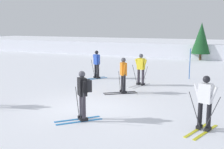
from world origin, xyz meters
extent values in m
plane|color=white|center=(0.00, 0.00, 0.00)|extent=(120.00, 120.00, 0.00)
cube|color=white|center=(0.00, 21.76, 0.72)|extent=(80.00, 7.66, 1.45)
cube|color=#237AC6|center=(-2.53, 5.64, 0.01)|extent=(0.90, 1.42, 0.02)
cube|color=#237AC6|center=(-2.77, 5.79, 0.01)|extent=(0.90, 1.42, 0.02)
cube|color=black|center=(-2.46, 5.77, 0.07)|extent=(0.24, 0.28, 0.10)
cube|color=black|center=(-2.70, 5.92, 0.07)|extent=(0.24, 0.28, 0.10)
cylinder|color=black|center=(-2.46, 5.77, 0.55)|extent=(0.14, 0.14, 0.85)
cylinder|color=black|center=(-2.70, 5.92, 0.55)|extent=(0.14, 0.14, 0.85)
cube|color=#284CB7|center=(-2.58, 5.85, 1.17)|extent=(0.45, 0.40, 0.60)
cylinder|color=#284CB7|center=(-2.37, 5.70, 1.16)|extent=(0.27, 0.21, 0.55)
cylinder|color=#284CB7|center=(-2.80, 5.96, 1.16)|extent=(0.27, 0.21, 0.55)
sphere|color=black|center=(-2.58, 5.85, 1.60)|extent=(0.22, 0.22, 0.22)
cylinder|color=#38383D|center=(-2.39, 5.62, 0.57)|extent=(0.39, 0.25, 1.14)
cylinder|color=#38383D|center=(-2.87, 5.90, 0.57)|extent=(0.39, 0.25, 1.14)
cube|color=silver|center=(0.59, 4.89, 0.01)|extent=(0.53, 1.56, 0.02)
cube|color=silver|center=(0.32, 4.96, 0.01)|extent=(0.53, 1.56, 0.02)
cube|color=black|center=(0.63, 5.03, 0.07)|extent=(0.19, 0.28, 0.10)
cube|color=black|center=(0.36, 5.11, 0.07)|extent=(0.19, 0.28, 0.10)
cylinder|color=#38333D|center=(0.63, 5.03, 0.55)|extent=(0.14, 0.14, 0.85)
cylinder|color=#38333D|center=(0.36, 5.11, 0.55)|extent=(0.14, 0.14, 0.85)
cube|color=yellow|center=(0.49, 5.07, 1.17)|extent=(0.43, 0.34, 0.60)
cylinder|color=yellow|center=(0.73, 4.98, 1.16)|extent=(0.27, 0.16, 0.55)
cylinder|color=yellow|center=(0.25, 5.12, 1.16)|extent=(0.27, 0.16, 0.55)
sphere|color=#4C4C56|center=(0.49, 5.07, 1.60)|extent=(0.22, 0.22, 0.22)
cylinder|color=#38383D|center=(0.77, 4.89, 0.54)|extent=(0.35, 0.12, 1.09)
cylinder|color=#38383D|center=(0.16, 5.06, 0.54)|extent=(0.35, 0.12, 1.09)
cube|color=#237AC6|center=(0.46, -1.31, 0.01)|extent=(1.17, 1.22, 0.02)
cube|color=#237AC6|center=(0.25, -1.11, 0.01)|extent=(1.17, 1.22, 0.02)
cube|color=black|center=(0.56, -1.20, 0.07)|extent=(0.27, 0.27, 0.10)
cube|color=black|center=(0.36, -1.01, 0.07)|extent=(0.27, 0.27, 0.10)
cylinder|color=#38333D|center=(0.56, -1.20, 0.55)|extent=(0.14, 0.14, 0.85)
cylinder|color=#38333D|center=(0.36, -1.01, 0.55)|extent=(0.14, 0.14, 0.85)
cube|color=black|center=(0.46, -1.10, 1.17)|extent=(0.44, 0.44, 0.60)
cylinder|color=black|center=(0.63, -1.29, 1.16)|extent=(0.25, 0.24, 0.55)
cylinder|color=black|center=(0.26, -0.94, 1.16)|extent=(0.25, 0.24, 0.55)
sphere|color=#4C4C56|center=(0.46, -1.10, 1.60)|extent=(0.22, 0.22, 0.22)
cylinder|color=#38383D|center=(0.59, -1.36, 0.54)|extent=(0.35, 0.33, 1.08)
cylinder|color=#38383D|center=(0.19, -0.99, 0.54)|extent=(0.35, 0.33, 1.08)
cube|color=#232328|center=(0.60, -0.95, 1.19)|extent=(0.33, 0.32, 0.40)
cube|color=gold|center=(4.41, -0.54, 0.01)|extent=(0.59, 1.55, 0.02)
cube|color=gold|center=(4.15, -0.45, 0.01)|extent=(0.59, 1.55, 0.02)
cube|color=black|center=(4.46, -0.40, 0.07)|extent=(0.20, 0.28, 0.10)
cube|color=black|center=(4.20, -0.31, 0.07)|extent=(0.20, 0.28, 0.10)
cylinder|color=black|center=(4.46, -0.40, 0.55)|extent=(0.14, 0.14, 0.85)
cylinder|color=black|center=(4.20, -0.31, 0.55)|extent=(0.14, 0.14, 0.85)
cube|color=white|center=(4.33, -0.35, 1.17)|extent=(0.44, 0.35, 0.60)
cylinder|color=white|center=(4.56, -0.45, 1.16)|extent=(0.27, 0.17, 0.55)
cylinder|color=white|center=(4.08, -0.29, 1.16)|extent=(0.27, 0.17, 0.55)
sphere|color=black|center=(4.33, -0.35, 1.60)|extent=(0.22, 0.22, 0.22)
cylinder|color=#38383D|center=(4.55, -0.53, 0.58)|extent=(0.46, 0.17, 1.17)
cylinder|color=#38383D|center=(4.05, -0.37, 0.58)|extent=(0.46, 0.17, 1.17)
cube|color=#B7B2A3|center=(4.39, -0.15, 1.19)|extent=(0.32, 0.26, 0.40)
cube|color=black|center=(0.26, 2.84, 0.01)|extent=(1.32, 1.05, 0.02)
cube|color=black|center=(0.08, 3.07, 0.01)|extent=(1.32, 1.05, 0.02)
cube|color=black|center=(0.37, 2.94, 0.07)|extent=(0.28, 0.25, 0.10)
cube|color=black|center=(0.20, 3.16, 0.07)|extent=(0.28, 0.25, 0.10)
cylinder|color=black|center=(0.37, 2.94, 0.55)|extent=(0.14, 0.14, 0.85)
cylinder|color=black|center=(0.20, 3.16, 0.55)|extent=(0.14, 0.14, 0.85)
cube|color=orange|center=(0.29, 3.05, 1.17)|extent=(0.42, 0.45, 0.60)
cylinder|color=orange|center=(0.43, 2.84, 1.16)|extent=(0.23, 0.26, 0.55)
cylinder|color=orange|center=(0.12, 3.23, 1.16)|extent=(0.23, 0.26, 0.55)
sphere|color=#4C4C56|center=(0.29, 3.05, 1.60)|extent=(0.22, 0.22, 0.22)
cylinder|color=#38383D|center=(0.40, 2.74, 0.49)|extent=(0.26, 0.33, 0.99)
cylinder|color=#38383D|center=(0.02, 3.23, 0.49)|extent=(0.26, 0.33, 0.99)
cylinder|color=#1E56AD|center=(2.62, 7.98, 0.92)|extent=(0.05, 0.05, 1.84)
cylinder|color=#513823|center=(2.10, 17.90, 0.31)|extent=(0.21, 0.21, 0.62)
cone|color=#194C23|center=(2.10, 17.90, 2.05)|extent=(1.72, 1.72, 2.86)
camera|label=1|loc=(5.05, -8.90, 3.19)|focal=44.18mm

